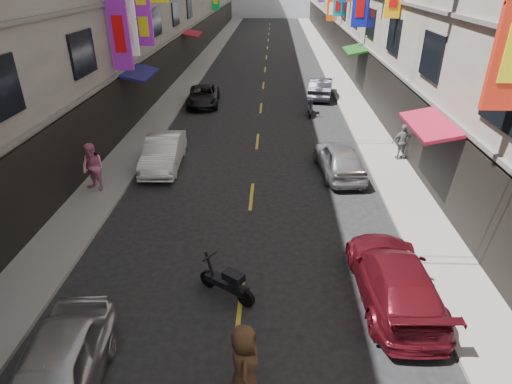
# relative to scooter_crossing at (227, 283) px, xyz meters

# --- Properties ---
(sidewalk_left) EXTENTS (2.00, 90.00, 0.12)m
(sidewalk_left) POSITION_rel_scooter_crossing_xyz_m (-5.65, 29.72, -0.38)
(sidewalk_left) COLOR slate
(sidewalk_left) RESTS_ON ground
(sidewalk_right) EXTENTS (2.00, 90.00, 0.12)m
(sidewalk_right) POSITION_rel_scooter_crossing_xyz_m (6.35, 29.72, -0.38)
(sidewalk_right) COLOR slate
(sidewalk_right) RESTS_ON ground
(street_awnings) EXTENTS (13.99, 35.20, 0.41)m
(street_awnings) POSITION_rel_scooter_crossing_xyz_m (-0.91, 13.72, 2.56)
(street_awnings) COLOR #144B1A
(street_awnings) RESTS_ON ground
(lane_markings) EXTENTS (0.12, 80.20, 0.01)m
(lane_markings) POSITION_rel_scooter_crossing_xyz_m (0.35, 26.72, -0.44)
(lane_markings) COLOR gold
(lane_markings) RESTS_ON ground
(scooter_crossing) EXTENTS (1.56, 1.11, 1.14)m
(scooter_crossing) POSITION_rel_scooter_crossing_xyz_m (0.00, 0.00, 0.00)
(scooter_crossing) COLOR black
(scooter_crossing) RESTS_ON ground
(scooter_far_right) EXTENTS (0.50, 1.80, 1.14)m
(scooter_far_right) POSITION_rel_scooter_crossing_xyz_m (3.35, 16.42, 0.00)
(scooter_far_right) COLOR black
(scooter_far_right) RESTS_ON ground
(car_left_near) EXTENTS (2.03, 4.26, 1.41)m
(car_left_near) POSITION_rel_scooter_crossing_xyz_m (-3.05, -3.30, 0.26)
(car_left_near) COLOR silver
(car_left_near) RESTS_ON ground
(car_left_mid) EXTENTS (1.67, 4.25, 1.38)m
(car_left_mid) POSITION_rel_scooter_crossing_xyz_m (-3.65, 8.39, 0.25)
(car_left_mid) COLOR silver
(car_left_mid) RESTS_ON ground
(car_left_far) EXTENTS (2.26, 4.37, 1.18)m
(car_left_far) POSITION_rel_scooter_crossing_xyz_m (-3.39, 18.29, 0.15)
(car_left_far) COLOR black
(car_left_far) RESTS_ON ground
(car_right_near) EXTENTS (2.00, 4.64, 1.33)m
(car_right_near) POSITION_rel_scooter_crossing_xyz_m (4.35, 0.10, 0.22)
(car_right_near) COLOR maroon
(car_right_near) RESTS_ON ground
(car_right_mid) EXTENTS (2.05, 4.17, 1.37)m
(car_right_mid) POSITION_rel_scooter_crossing_xyz_m (3.96, 7.94, 0.24)
(car_right_mid) COLOR #A8A8AC
(car_right_mid) RESTS_ON ground
(car_right_far) EXTENTS (2.05, 4.29, 1.36)m
(car_right_far) POSITION_rel_scooter_crossing_xyz_m (4.35, 20.43, 0.24)
(car_right_far) COLOR #2A2931
(car_right_far) RESTS_ON ground
(pedestrian_lfar) EXTENTS (1.10, 0.95, 1.90)m
(pedestrian_lfar) POSITION_rel_scooter_crossing_xyz_m (-5.73, 5.82, 0.63)
(pedestrian_lfar) COLOR pink
(pedestrian_lfar) RESTS_ON sidewalk_left
(pedestrian_rfar) EXTENTS (1.02, 0.66, 1.63)m
(pedestrian_rfar) POSITION_rel_scooter_crossing_xyz_m (6.95, 9.42, 0.49)
(pedestrian_rfar) COLOR slate
(pedestrian_rfar) RESTS_ON sidewalk_right
(pedestrian_crossing) EXTENTS (0.69, 0.96, 1.87)m
(pedestrian_crossing) POSITION_rel_scooter_crossing_xyz_m (0.65, -3.04, 0.49)
(pedestrian_crossing) COLOR #452C1B
(pedestrian_crossing) RESTS_ON ground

